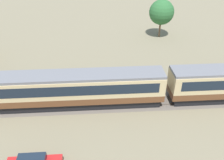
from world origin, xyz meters
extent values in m
cylinder|color=black|center=(-9.25, -0.54, 0.45)|extent=(0.90, 0.18, 0.90)
cylinder|color=black|center=(-9.25, 0.90, 0.45)|extent=(0.90, 0.18, 0.90)
cube|color=brown|center=(-22.69, 0.18, 1.30)|extent=(18.65, 2.84, 0.80)
cube|color=#D1B784|center=(-22.69, 0.18, 2.77)|extent=(18.65, 2.84, 2.13)
cube|color=#192330|center=(-22.69, 0.18, 2.87)|extent=(17.16, 2.88, 1.19)
cube|color=slate|center=(-22.69, 0.18, 3.98)|extent=(18.65, 2.67, 0.30)
cube|color=black|center=(-22.69, 0.18, 0.46)|extent=(17.90, 2.44, 0.88)
cylinder|color=black|center=(-16.53, -0.54, 0.45)|extent=(0.90, 0.18, 0.90)
cylinder|color=black|center=(-16.53, 0.90, 0.45)|extent=(0.90, 0.18, 0.90)
cylinder|color=black|center=(-28.84, -0.54, 0.45)|extent=(0.90, 0.18, 0.90)
cylinder|color=black|center=(-28.84, 0.90, 0.45)|extent=(0.90, 0.18, 0.90)
cube|color=#665B51|center=(-27.21, 0.18, 0.01)|extent=(141.13, 3.60, 0.01)
cube|color=#4C4238|center=(-27.21, -0.54, 0.02)|extent=(141.13, 0.12, 0.04)
cube|color=#4C4238|center=(-27.21, 0.90, 0.02)|extent=(141.13, 0.12, 0.04)
cylinder|color=black|center=(-24.90, -7.85, 0.31)|extent=(0.62, 0.20, 0.62)
cylinder|color=brown|center=(-8.66, 20.48, 1.66)|extent=(0.31, 0.31, 3.33)
sphere|color=#2D6633|center=(-8.66, 20.48, 4.69)|extent=(4.54, 4.54, 4.54)
camera|label=1|loc=(-20.69, -22.01, 17.16)|focal=38.00mm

